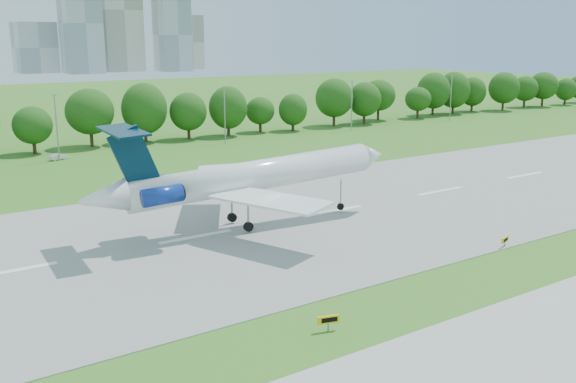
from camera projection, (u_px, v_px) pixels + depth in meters
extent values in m
plane|color=#30651A|center=(489.00, 266.00, 63.87)|extent=(600.00, 600.00, 0.00)
cube|color=gray|center=(334.00, 211.00, 83.99)|extent=(400.00, 45.00, 0.08)
cylinder|color=#382314|center=(45.00, 144.00, 126.62)|extent=(0.70, 0.70, 3.60)
sphere|color=#173A0E|center=(43.00, 121.00, 125.60)|extent=(8.40, 8.40, 8.40)
cylinder|color=#382314|center=(223.00, 128.00, 148.43)|extent=(0.70, 0.70, 3.60)
sphere|color=#173A0E|center=(223.00, 109.00, 147.40)|extent=(8.40, 8.40, 8.40)
cylinder|color=#382314|center=(356.00, 117.00, 170.24)|extent=(0.70, 0.70, 3.60)
sphere|color=#173A0E|center=(357.00, 100.00, 169.21)|extent=(8.40, 8.40, 8.40)
cylinder|color=#382314|center=(459.00, 108.00, 192.05)|extent=(0.70, 0.70, 3.60)
sphere|color=#173A0E|center=(460.00, 93.00, 191.02)|extent=(8.40, 8.40, 8.40)
cylinder|color=#382314|center=(541.00, 101.00, 213.85)|extent=(0.70, 0.70, 3.60)
sphere|color=#173A0E|center=(542.00, 87.00, 212.83)|extent=(8.40, 8.40, 8.40)
cylinder|color=gray|center=(57.00, 128.00, 117.59)|extent=(0.24, 0.24, 12.00)
cube|color=gray|center=(54.00, 95.00, 116.17)|extent=(0.90, 0.25, 0.18)
cylinder|color=gray|center=(225.00, 116.00, 136.67)|extent=(0.24, 0.24, 12.00)
cube|color=gray|center=(224.00, 87.00, 135.25)|extent=(0.90, 0.25, 0.18)
cylinder|color=gray|center=(352.00, 106.00, 155.75)|extent=(0.24, 0.24, 12.00)
cube|color=gray|center=(352.00, 81.00, 154.33)|extent=(0.90, 0.25, 0.18)
cylinder|color=gray|center=(451.00, 99.00, 174.84)|extent=(0.24, 0.24, 12.00)
cube|color=gray|center=(452.00, 76.00, 173.41)|extent=(0.90, 0.25, 0.18)
cube|color=#B2B2B7|center=(80.00, 23.00, 403.49)|extent=(22.00, 22.00, 62.00)
cube|color=beige|center=(118.00, 11.00, 429.82)|extent=(26.00, 26.00, 80.00)
cube|color=#B2B2B7|center=(172.00, 35.00, 433.81)|extent=(20.00, 20.00, 48.00)
cube|color=beige|center=(188.00, 42.00, 467.64)|extent=(18.00, 18.00, 38.00)
cube|color=#B2B2B7|center=(35.00, 48.00, 414.58)|extent=(24.00, 24.00, 32.00)
cylinder|color=white|center=(255.00, 176.00, 75.98)|extent=(31.24, 6.04, 5.24)
cone|color=white|center=(371.00, 155.00, 83.98)|extent=(3.76, 3.87, 3.78)
cone|color=white|center=(103.00, 198.00, 67.50)|extent=(5.40, 4.00, 3.86)
cube|color=white|center=(270.00, 200.00, 69.26)|extent=(9.52, 14.35, 0.53)
cube|color=white|center=(217.00, 176.00, 81.45)|extent=(11.09, 14.19, 0.53)
cube|color=#052339|center=(134.00, 158.00, 68.24)|extent=(5.51, 0.95, 7.03)
cube|color=#052339|center=(122.00, 131.00, 67.06)|extent=(4.06, 10.02, 0.40)
cylinder|color=navy|center=(162.00, 196.00, 67.86)|extent=(4.56, 2.30, 2.18)
cylinder|color=navy|center=(147.00, 186.00, 72.39)|extent=(4.56, 2.30, 2.18)
cylinder|color=gray|center=(341.00, 193.00, 82.76)|extent=(0.21, 0.21, 3.61)
cylinder|color=black|center=(341.00, 207.00, 83.18)|extent=(0.95, 0.38, 0.93)
cylinder|color=gray|center=(248.00, 212.00, 73.92)|extent=(0.25, 0.25, 3.61)
cylinder|color=black|center=(248.00, 227.00, 74.34)|extent=(1.17, 0.55, 1.13)
cylinder|color=gray|center=(232.00, 203.00, 77.75)|extent=(0.25, 0.25, 3.61)
cylinder|color=black|center=(232.00, 217.00, 78.17)|extent=(1.17, 0.55, 1.13)
cube|color=gray|center=(328.00, 326.00, 49.70)|extent=(0.14, 0.14, 0.78)
cube|color=#FFB70D|center=(328.00, 320.00, 49.57)|extent=(1.77, 0.67, 0.61)
cube|color=black|center=(329.00, 320.00, 49.46)|extent=(1.29, 0.38, 0.39)
cube|color=gray|center=(505.00, 244.00, 69.62)|extent=(0.13, 0.13, 0.72)
cube|color=#FFB70D|center=(505.00, 239.00, 69.50)|extent=(1.62, 0.67, 0.56)
cube|color=black|center=(506.00, 240.00, 69.43)|extent=(1.18, 0.39, 0.36)
imported|color=silver|center=(58.00, 157.00, 119.50)|extent=(3.70, 2.28, 1.15)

